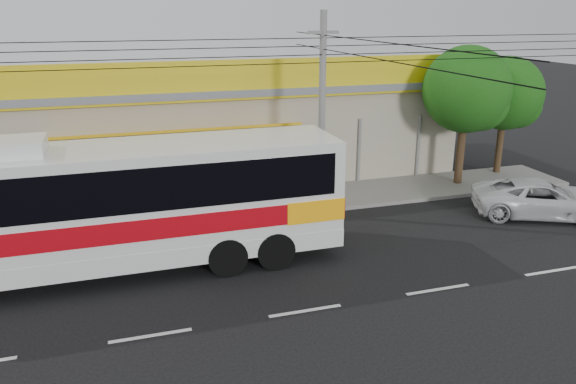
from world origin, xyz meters
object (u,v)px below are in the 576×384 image
white_car (541,199)px  tree_far (508,96)px  motorbike_red (68,201)px  coach_bus (116,200)px  tree_near (469,93)px  utility_pole (323,49)px

white_car → tree_far: size_ratio=0.89×
white_car → motorbike_red: bearing=97.8°
motorbike_red → white_car: (17.32, -5.15, 0.01)m
coach_bus → tree_near: 15.58m
motorbike_red → white_car: 18.07m
coach_bus → tree_far: tree_far is taller
motorbike_red → white_car: white_car is taller
coach_bus → utility_pole: (7.44, 2.72, 3.99)m
white_car → tree_near: bearing=33.5°
motorbike_red → tree_near: bearing=-99.6°
motorbike_red → tree_near: size_ratio=0.33×
coach_bus → tree_near: (14.83, 4.39, 1.92)m
tree_far → white_car: bearing=-112.0°
coach_bus → tree_near: tree_near is taller
motorbike_red → tree_near: tree_near is taller
coach_bus → utility_pole: utility_pole is taller
white_car → tree_far: bearing=2.3°
tree_far → tree_near: bearing=-160.7°
utility_pole → white_car: bearing=-17.7°
utility_pole → tree_far: bearing=14.6°
tree_near → tree_far: (2.79, 0.98, -0.40)m
coach_bus → tree_near: size_ratio=2.23×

